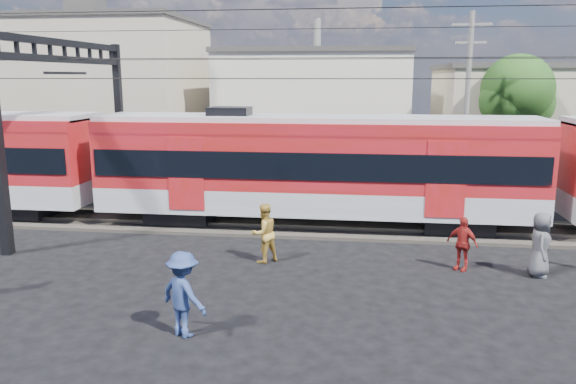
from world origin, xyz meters
name	(u,v)px	position (x,y,z in m)	size (l,w,h in m)	color
ground	(309,316)	(0.00, 0.00, 0.00)	(120.00, 120.00, 0.00)	black
track_bed	(329,226)	(0.00, 8.00, 0.06)	(70.00, 3.40, 0.12)	#2D2823
rail_near	(328,228)	(0.00, 7.25, 0.18)	(70.00, 0.12, 0.12)	#59544C
rail_far	(330,218)	(0.00, 8.75, 0.18)	(70.00, 0.12, 0.12)	#59544C
commuter_train	(321,164)	(-0.30, 8.00, 2.40)	(50.30, 3.08, 4.17)	black
catenary	(101,88)	(-8.65, 8.00, 5.14)	(70.00, 9.30, 7.52)	black
building_west	(91,90)	(-17.00, 24.00, 4.66)	(14.28, 10.20, 9.30)	tan
building_midwest	(316,104)	(-2.00, 27.00, 3.66)	(12.24, 12.24, 7.30)	beige
building_mideast	(574,117)	(14.00, 24.00, 3.16)	(16.32, 10.20, 6.30)	tan
utility_pole_mid	(467,99)	(6.00, 15.00, 4.53)	(1.80, 0.24, 8.50)	slate
tree_near	(520,95)	(9.19, 18.09, 4.66)	(3.82, 3.64, 6.72)	#382619
pedestrian_b	(264,233)	(-1.74, 3.82, 0.91)	(0.89, 0.69, 1.82)	gold
pedestrian_c	(183,294)	(-2.62, -1.34, 0.96)	(1.23, 0.71, 1.91)	navy
pedestrian_d	(462,244)	(4.12, 3.82, 0.80)	(0.94, 0.39, 1.61)	maroon
pedestrian_e	(540,245)	(6.21, 3.56, 0.93)	(0.91, 0.59, 1.86)	#45454A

